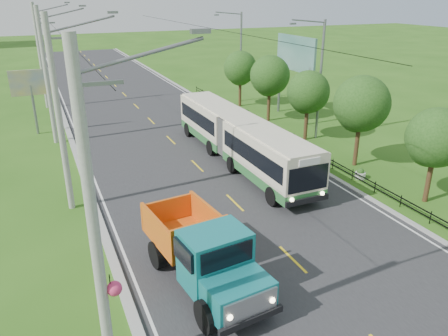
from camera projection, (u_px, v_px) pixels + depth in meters
ground at (293, 260)px, 18.96m from camera, size 240.00×240.00×0.00m
road at (164, 133)px, 35.97m from camera, size 14.00×120.00×0.02m
curb_left at (72, 144)px, 33.29m from camera, size 0.40×120.00×0.15m
curb_right at (242, 123)px, 38.60m from camera, size 0.30×120.00×0.10m
edge_line_left at (80, 143)px, 33.51m from camera, size 0.12×120.00×0.00m
edge_line_right at (237, 124)px, 38.42m from camera, size 0.12×120.00×0.00m
centre_dash at (293, 259)px, 18.95m from camera, size 0.12×2.20×0.00m
railing_right at (285, 139)px, 33.72m from camera, size 0.04×40.00×0.60m
pole_nearest at (96, 231)px, 11.52m from camera, size 3.51×0.44×10.00m
pole_near at (60, 116)px, 21.66m from camera, size 3.51×0.32×10.00m
pole_mid at (47, 76)px, 31.87m from camera, size 3.51×0.32×10.00m
pole_far at (40, 56)px, 42.08m from camera, size 3.51×0.32×10.00m
tree_second at (435, 140)px, 23.11m from camera, size 3.18×3.26×5.30m
tree_third at (361, 106)px, 28.04m from camera, size 3.60×3.62×6.00m
tree_fourth at (308, 94)px, 33.29m from camera, size 3.24×3.31×5.40m
tree_fifth at (270, 77)px, 38.30m from camera, size 3.48×3.52×5.80m
tree_back at (240, 69)px, 43.48m from camera, size 3.30×3.36×5.50m
streetlight_mid at (319, 76)px, 32.97m from camera, size 3.02×0.20×9.07m
streetlight_far at (240, 54)px, 44.88m from camera, size 3.02×0.20×9.07m
planter_near at (360, 174)px, 27.14m from camera, size 0.64×0.64×0.67m
planter_mid at (292, 138)px, 33.94m from camera, size 0.64×0.64×0.67m
planter_far at (247, 113)px, 40.75m from camera, size 0.64×0.64×0.67m
billboard_left at (31, 87)px, 34.42m from camera, size 3.00×0.20×5.20m
billboard_right at (295, 59)px, 38.52m from camera, size 0.24×6.00×7.30m
bus at (239, 136)px, 29.16m from camera, size 2.85×16.30×3.14m
dump_truck at (203, 249)px, 16.80m from camera, size 3.31×6.96×2.82m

